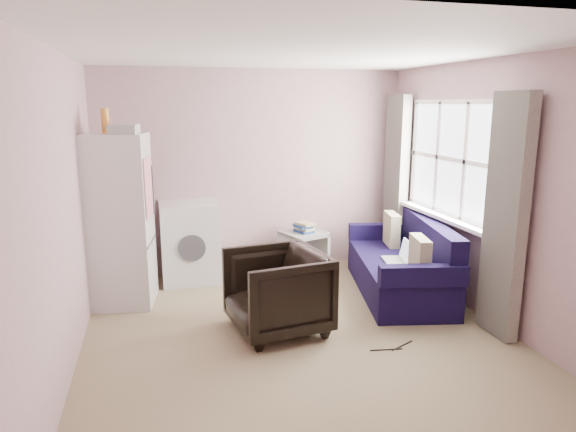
{
  "coord_description": "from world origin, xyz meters",
  "views": [
    {
      "loc": [
        -1.18,
        -4.17,
        2.08
      ],
      "look_at": [
        0.05,
        0.6,
        1.0
      ],
      "focal_mm": 32.0,
      "sensor_mm": 36.0,
      "label": 1
    }
  ],
  "objects_px": {
    "armchair": "(277,288)",
    "washing_machine": "(189,239)",
    "fridge": "(120,219)",
    "sofa": "(404,266)",
    "side_table": "(304,249)"
  },
  "relations": [
    {
      "from": "armchair",
      "to": "washing_machine",
      "type": "bearing_deg",
      "value": -166.49
    },
    {
      "from": "fridge",
      "to": "sofa",
      "type": "bearing_deg",
      "value": -0.79
    },
    {
      "from": "fridge",
      "to": "side_table",
      "type": "relative_size",
      "value": 3.14
    },
    {
      "from": "armchair",
      "to": "side_table",
      "type": "bearing_deg",
      "value": 146.9
    },
    {
      "from": "fridge",
      "to": "washing_machine",
      "type": "height_order",
      "value": "fridge"
    },
    {
      "from": "fridge",
      "to": "side_table",
      "type": "distance_m",
      "value": 2.26
    },
    {
      "from": "armchair",
      "to": "sofa",
      "type": "distance_m",
      "value": 1.72
    },
    {
      "from": "washing_machine",
      "to": "sofa",
      "type": "distance_m",
      "value": 2.52
    },
    {
      "from": "armchair",
      "to": "sofa",
      "type": "relative_size",
      "value": 0.43
    },
    {
      "from": "washing_machine",
      "to": "side_table",
      "type": "xyz_separation_m",
      "value": [
        1.39,
        -0.11,
        -0.19
      ]
    },
    {
      "from": "side_table",
      "to": "sofa",
      "type": "distance_m",
      "value": 1.3
    },
    {
      "from": "armchair",
      "to": "fridge",
      "type": "height_order",
      "value": "fridge"
    },
    {
      "from": "sofa",
      "to": "fridge",
      "type": "bearing_deg",
      "value": -177.17
    },
    {
      "from": "washing_machine",
      "to": "sofa",
      "type": "height_order",
      "value": "washing_machine"
    },
    {
      "from": "fridge",
      "to": "side_table",
      "type": "bearing_deg",
      "value": 20.62
    }
  ]
}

